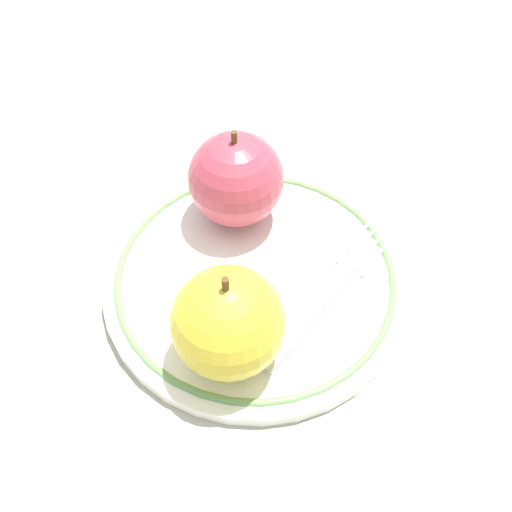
% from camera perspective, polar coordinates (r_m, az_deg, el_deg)
% --- Properties ---
extents(ground_plane, '(2.00, 2.00, 0.00)m').
position_cam_1_polar(ground_plane, '(0.47, 0.70, -3.24)').
color(ground_plane, '#ACA995').
extents(plate, '(0.25, 0.25, 0.02)m').
position_cam_1_polar(plate, '(0.47, -0.00, -2.06)').
color(plate, white).
rests_on(plate, ground_plane).
extents(apple_red_whole, '(0.08, 0.08, 0.09)m').
position_cam_1_polar(apple_red_whole, '(0.39, -2.80, -6.64)').
color(apple_red_whole, gold).
rests_on(apple_red_whole, plate).
extents(apple_second_whole, '(0.08, 0.08, 0.09)m').
position_cam_1_polar(apple_second_whole, '(0.48, -2.03, 7.67)').
color(apple_second_whole, '#B63E4F').
rests_on(apple_second_whole, plate).
extents(fork, '(0.03, 0.18, 0.00)m').
position_cam_1_polar(fork, '(0.45, 7.25, -3.68)').
color(fork, silver).
rests_on(fork, plate).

